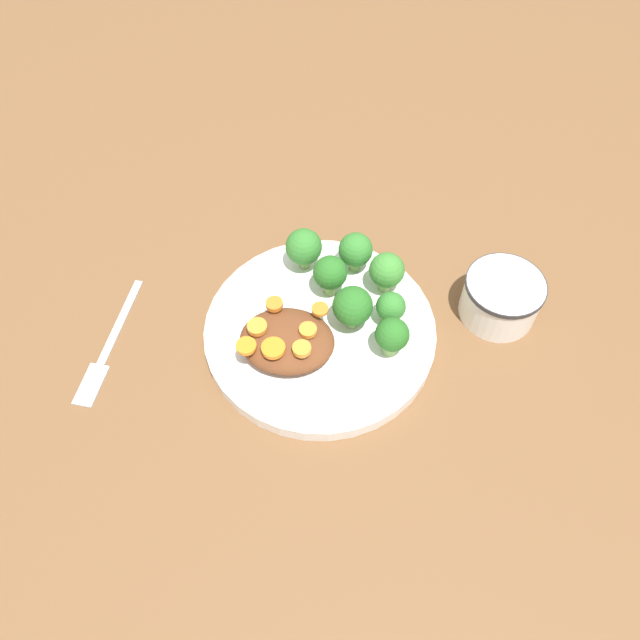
{
  "coord_description": "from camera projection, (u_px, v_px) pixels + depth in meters",
  "views": [
    {
      "loc": [
        0.42,
        0.05,
        0.64
      ],
      "look_at": [
        0.0,
        0.0,
        0.03
      ],
      "focal_mm": 35.0,
      "sensor_mm": 36.0,
      "label": 1
    }
  ],
  "objects": [
    {
      "name": "carrot_slice_2",
      "position": [
        308.0,
        330.0,
        0.7
      ],
      "size": [
        0.02,
        0.02,
        0.01
      ],
      "primitive_type": "cylinder",
      "color": "orange",
      "rests_on": "stew_mound"
    },
    {
      "name": "carrot_slice_1",
      "position": [
        246.0,
        346.0,
        0.69
      ],
      "size": [
        0.02,
        0.02,
        0.01
      ],
      "primitive_type": "cylinder",
      "color": "orange",
      "rests_on": "stew_mound"
    },
    {
      "name": "broccoli_floret_6",
      "position": [
        392.0,
        336.0,
        0.71
      ],
      "size": [
        0.04,
        0.04,
        0.05
      ],
      "color": "#7FA85B",
      "rests_on": "plate"
    },
    {
      "name": "broccoli_floret_0",
      "position": [
        387.0,
        271.0,
        0.76
      ],
      "size": [
        0.04,
        0.04,
        0.06
      ],
      "color": "#759E51",
      "rests_on": "plate"
    },
    {
      "name": "broccoli_floret_5",
      "position": [
        356.0,
        250.0,
        0.78
      ],
      "size": [
        0.04,
        0.04,
        0.06
      ],
      "color": "#759E51",
      "rests_on": "plate"
    },
    {
      "name": "carrot_slice_4",
      "position": [
        257.0,
        327.0,
        0.71
      ],
      "size": [
        0.02,
        0.02,
        0.01
      ],
      "primitive_type": "cylinder",
      "color": "orange",
      "rests_on": "stew_mound"
    },
    {
      "name": "broccoli_floret_2",
      "position": [
        391.0,
        308.0,
        0.74
      ],
      "size": [
        0.04,
        0.04,
        0.05
      ],
      "color": "#7FA85B",
      "rests_on": "plate"
    },
    {
      "name": "carrot_slice_0",
      "position": [
        274.0,
        307.0,
        0.72
      ],
      "size": [
        0.02,
        0.02,
        0.01
      ],
      "primitive_type": "cylinder",
      "color": "orange",
      "rests_on": "stew_mound"
    },
    {
      "name": "broccoli_floret_3",
      "position": [
        330.0,
        274.0,
        0.75
      ],
      "size": [
        0.04,
        0.04,
        0.06
      ],
      "color": "#759E51",
      "rests_on": "plate"
    },
    {
      "name": "dip_bowl",
      "position": [
        502.0,
        296.0,
        0.76
      ],
      "size": [
        0.1,
        0.1,
        0.06
      ],
      "color": "white",
      "rests_on": "ground_plane"
    },
    {
      "name": "fork",
      "position": [
        106.0,
        352.0,
        0.75
      ],
      "size": [
        0.19,
        0.03,
        0.01
      ],
      "rotation": [
        0.0,
        0.0,
        6.21
      ],
      "color": "#BBBBBB",
      "rests_on": "ground_plane"
    },
    {
      "name": "carrot_slice_5",
      "position": [
        273.0,
        348.0,
        0.69
      ],
      "size": [
        0.03,
        0.03,
        0.01
      ],
      "primitive_type": "cylinder",
      "color": "orange",
      "rests_on": "stew_mound"
    },
    {
      "name": "plate",
      "position": [
        320.0,
        330.0,
        0.76
      ],
      "size": [
        0.28,
        0.28,
        0.02
      ],
      "color": "white",
      "rests_on": "ground_plane"
    },
    {
      "name": "stew_mound",
      "position": [
        287.0,
        341.0,
        0.72
      ],
      "size": [
        0.09,
        0.11,
        0.03
      ],
      "primitive_type": "ellipsoid",
      "color": "brown",
      "rests_on": "plate"
    },
    {
      "name": "carrot_slice_3",
      "position": [
        323.0,
        311.0,
        0.72
      ],
      "size": [
        0.02,
        0.02,
        0.0
      ],
      "primitive_type": "cylinder",
      "color": "orange",
      "rests_on": "stew_mound"
    },
    {
      "name": "carrot_slice_6",
      "position": [
        302.0,
        349.0,
        0.69
      ],
      "size": [
        0.02,
        0.02,
        0.01
      ],
      "primitive_type": "cylinder",
      "color": "orange",
      "rests_on": "stew_mound"
    },
    {
      "name": "broccoli_floret_4",
      "position": [
        304.0,
        247.0,
        0.78
      ],
      "size": [
        0.05,
        0.05,
        0.06
      ],
      "color": "#759E51",
      "rests_on": "plate"
    },
    {
      "name": "broccoli_floret_1",
      "position": [
        353.0,
        307.0,
        0.72
      ],
      "size": [
        0.05,
        0.05,
        0.06
      ],
      "color": "#7FA85B",
      "rests_on": "plate"
    },
    {
      "name": "ground_plane",
      "position": [
        320.0,
        336.0,
        0.77
      ],
      "size": [
        4.0,
        4.0,
        0.0
      ],
      "primitive_type": "plane",
      "color": "brown"
    }
  ]
}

